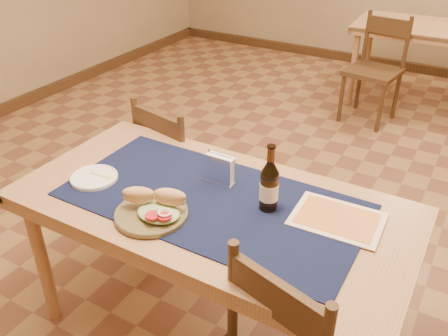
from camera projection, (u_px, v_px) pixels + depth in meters
The scene contains 12 objects.
main_table at pixel (212, 217), 1.94m from camera, with size 1.60×0.80×0.75m.
placemat at pixel (212, 200), 1.89m from camera, with size 1.20×0.60×0.01m, color #0E1635.
baseboard at pixel (282, 230), 2.85m from camera, with size 6.00×7.00×0.10m.
back_table at pixel (441, 36), 4.25m from camera, with size 1.53×0.81×0.75m.
chair_main_far at pixel (181, 168), 2.68m from camera, with size 0.48×0.48×0.89m.
chair_back_near at pixel (375, 68), 4.10m from camera, with size 0.47×0.47×0.91m.
sandwich_plate at pixel (154, 209), 1.78m from camera, with size 0.28×0.28×0.11m.
side_plate at pixel (94, 177), 2.02m from camera, with size 0.20×0.20×0.02m.
fork at pixel (103, 176), 2.02m from camera, with size 0.12×0.02×0.00m.
beer_bottle at pixel (269, 186), 1.79m from camera, with size 0.07×0.07×0.27m.
napkin_holder at pixel (219, 169), 1.98m from camera, with size 0.14×0.05×0.13m.
menu_card at pixel (337, 219), 1.78m from camera, with size 0.34×0.26×0.01m.
Camera 1 is at (0.82, -2.12, 1.83)m, focal length 38.00 mm.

